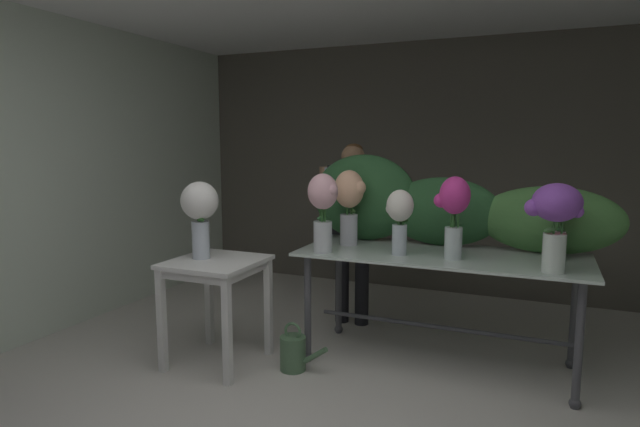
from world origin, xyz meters
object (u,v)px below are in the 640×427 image
Objects in this scene: vase_blush_stock at (323,206)px; vase_white_roses_tall at (200,210)px; watering_can at (294,352)px; vase_crimson_snapdragons at (560,219)px; florist at (352,214)px; side_table_white at (216,275)px; vase_magenta_ranunculus at (454,209)px; vase_violet_freesia at (556,215)px; display_table_glass at (440,271)px; vase_peach_anemones at (350,200)px; vase_ivory_dahlias at (400,216)px.

vase_blush_stock reaches higher than vase_white_roses_tall.
vase_crimson_snapdragons is at bearing 19.95° from watering_can.
florist reaches higher than vase_blush_stock.
florist reaches higher than watering_can.
florist is at bearing 163.73° from vase_crimson_snapdragons.
side_table_white is 1.38× the size of vase_white_roses_tall.
vase_blush_stock is at bearing -170.57° from vase_magenta_ranunculus.
vase_crimson_snapdragons is at bearing 14.62° from vase_blush_stock.
vase_crimson_snapdragons is 0.39m from vase_violet_freesia.
side_table_white is 0.77m from watering_can.
vase_peach_anemones is at bearing 176.53° from display_table_glass.
vase_white_roses_tall is (-2.33, -0.69, 0.02)m from vase_crimson_snapdragons.
display_table_glass is 0.85m from vase_crimson_snapdragons.
vase_peach_anemones is 1.09m from vase_white_roses_tall.
vase_violet_freesia is at bearing 7.70° from vase_white_roses_tall.
florist is at bearing 62.57° from side_table_white.
vase_magenta_ranunculus reaches higher than vase_ivory_dahlias.
vase_blush_stock is (-1.48, -0.01, -0.02)m from vase_violet_freesia.
vase_magenta_ranunculus is at bearing 167.60° from vase_violet_freesia.
vase_white_roses_tall reaches higher than vase_crimson_snapdragons.
florist is 4.44× the size of watering_can.
side_table_white is 1.42× the size of vase_violet_freesia.
vase_white_roses_tall is at bearing -145.06° from vase_peach_anemones.
vase_magenta_ranunculus is 1.47m from watering_can.
vase_ivory_dahlias reaches higher than display_table_glass.
watering_can is at bearing -92.45° from florist.
florist is 3.48× the size of vase_ivory_dahlias.
vase_blush_stock reaches higher than vase_ivory_dahlias.
vase_magenta_ranunculus is 1.00× the size of vase_white_roses_tall.
vase_violet_freesia is 1.93m from watering_can.
vase_blush_stock is at bearing 56.31° from watering_can.
vase_magenta_ranunculus is at bearing -158.73° from vase_crimson_snapdragons.
florist is at bearing 87.55° from watering_can.
side_table_white is 2.25m from vase_violet_freesia.
vase_peach_anemones is (-0.69, 0.04, 0.47)m from display_table_glass.
vase_blush_stock is at bearing 20.13° from vase_white_roses_tall.
display_table_glass is 2.58× the size of side_table_white.
vase_blush_stock is (0.09, -0.86, 0.17)m from florist.
vase_ivory_dahlias is 0.84× the size of vase_violet_freesia.
display_table_glass is 4.39× the size of vase_crimson_snapdragons.
vase_violet_freesia is at bearing -12.73° from vase_peach_anemones.
display_table_glass is 3.67× the size of vase_violet_freesia.
florist is 1.21m from vase_magenta_ranunculus.
vase_peach_anemones is (-0.43, 0.20, 0.07)m from vase_ivory_dahlias.
side_table_white is 1.70m from vase_magenta_ranunculus.
watering_can is at bearing 8.00° from vase_white_roses_tall.
vase_white_roses_tall is (-2.30, -0.31, -0.05)m from vase_violet_freesia.
vase_violet_freesia is 1.43m from vase_peach_anemones.
vase_peach_anemones is (0.17, -0.54, 0.18)m from florist.
vase_blush_stock reaches higher than side_table_white.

